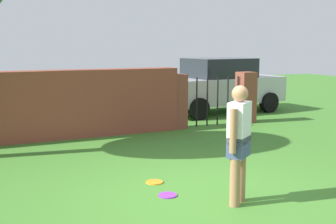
{
  "coord_description": "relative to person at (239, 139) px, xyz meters",
  "views": [
    {
      "loc": [
        -2.96,
        -5.21,
        2.15
      ],
      "look_at": [
        0.14,
        1.56,
        1.0
      ],
      "focal_mm": 46.83,
      "sensor_mm": 36.0,
      "label": 1
    }
  ],
  "objects": [
    {
      "name": "person",
      "position": [
        0.0,
        0.0,
        0.0
      ],
      "size": [
        0.45,
        0.39,
        1.62
      ],
      "rotation": [
        0.0,
        0.0,
        -2.5
      ],
      "color": "#9E704C",
      "rests_on": "ground"
    },
    {
      "name": "car",
      "position": [
        4.0,
        7.13,
        -0.04
      ],
      "size": [
        4.36,
        2.28,
        1.72
      ],
      "rotation": [
        0.0,
        0.0,
        0.11
      ],
      "color": "#B7B7BC",
      "rests_on": "ground"
    },
    {
      "name": "brick_wall",
      "position": [
        -1.79,
        5.25,
        -0.11
      ],
      "size": [
        6.59,
        0.5,
        1.57
      ],
      "primitive_type": "cube",
      "color": "brown",
      "rests_on": "ground"
    },
    {
      "name": "frisbee_purple",
      "position": [
        -0.74,
        0.68,
        -0.89
      ],
      "size": [
        0.27,
        0.27,
        0.02
      ],
      "primitive_type": "cylinder",
      "color": "purple",
      "rests_on": "ground"
    },
    {
      "name": "ground_plane",
      "position": [
        -0.29,
        0.4,
        -0.9
      ],
      "size": [
        40.0,
        40.0,
        0.0
      ],
      "primitive_type": "plane",
      "color": "#3D7528"
    },
    {
      "name": "frisbee_orange",
      "position": [
        -0.68,
        1.31,
        -0.89
      ],
      "size": [
        0.27,
        0.27,
        0.02
      ],
      "primitive_type": "cylinder",
      "color": "orange",
      "rests_on": "ground"
    },
    {
      "name": "fence_gate",
      "position": [
        2.67,
        5.25,
        -0.2
      ],
      "size": [
        2.58,
        0.44,
        1.4
      ],
      "color": "brown",
      "rests_on": "ground"
    }
  ]
}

